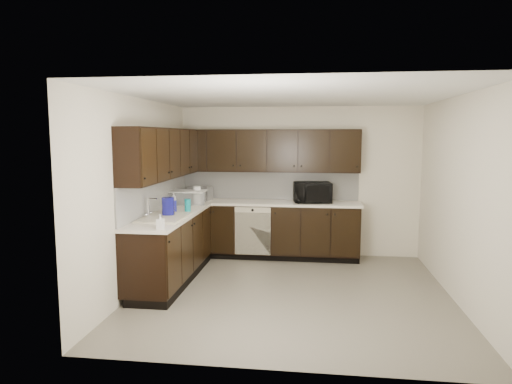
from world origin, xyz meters
TOP-DOWN VIEW (x-y plane):
  - floor at (0.00, 0.00)m, footprint 4.00×4.00m
  - ceiling at (0.00, 0.00)m, footprint 4.00×4.00m
  - wall_back at (0.00, 2.00)m, footprint 4.00×0.02m
  - wall_left at (-2.00, 0.00)m, footprint 0.02×4.00m
  - wall_right at (2.00, 0.00)m, footprint 0.02×4.00m
  - wall_front at (0.00, -2.00)m, footprint 4.00×0.02m
  - lower_cabinets at (-1.01, 1.11)m, footprint 3.00×2.80m
  - countertop at (-1.01, 1.11)m, footprint 3.03×2.83m
  - backsplash at (-1.22, 1.32)m, footprint 3.00×2.80m
  - upper_cabinets at (-1.10, 1.20)m, footprint 3.00×2.80m
  - dishwasher at (-0.70, 1.41)m, footprint 0.58×0.04m
  - sink at (-1.68, -0.01)m, footprint 0.54×0.82m
  - microwave at (0.24, 1.67)m, footprint 0.64×0.48m
  - soap_bottle_a at (-1.49, -0.70)m, footprint 0.08×0.08m
  - soap_bottle_b at (-1.87, 1.00)m, footprint 0.10×0.10m
  - toaster_oven at (-1.64, 1.72)m, footprint 0.40×0.32m
  - storage_bin at (-1.71, 1.26)m, footprint 0.59×0.48m
  - blue_pitcher at (-1.67, 0.13)m, footprint 0.20×0.20m
  - teal_tumbler at (-1.49, 0.45)m, footprint 0.11×0.11m
  - paper_towel_roll at (-1.59, 1.35)m, footprint 0.16×0.16m

SIDE VIEW (x-z plane):
  - floor at x=0.00m, z-range 0.00..0.00m
  - lower_cabinets at x=-1.01m, z-range -0.04..0.86m
  - dishwasher at x=-0.70m, z-range 0.16..0.94m
  - sink at x=-1.68m, z-range 0.67..1.09m
  - countertop at x=-1.01m, z-range 0.90..0.94m
  - soap_bottle_a at x=-1.49m, z-range 0.94..1.11m
  - teal_tumbler at x=-1.49m, z-range 0.94..1.13m
  - storage_bin at x=-1.71m, z-range 0.94..1.15m
  - soap_bottle_b at x=-1.87m, z-range 0.94..1.15m
  - toaster_oven at x=-1.64m, z-range 0.94..1.17m
  - blue_pitcher at x=-1.67m, z-range 0.94..1.19m
  - paper_towel_roll at x=-1.59m, z-range 0.94..1.21m
  - microwave at x=0.24m, z-range 0.94..1.27m
  - backsplash at x=-1.22m, z-range 0.94..1.42m
  - wall_back at x=0.00m, z-range 0.00..2.50m
  - wall_left at x=-2.00m, z-range 0.00..2.50m
  - wall_right at x=2.00m, z-range 0.00..2.50m
  - wall_front at x=0.00m, z-range 0.00..2.50m
  - upper_cabinets at x=-1.10m, z-range 1.42..2.12m
  - ceiling at x=0.00m, z-range 2.50..2.50m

